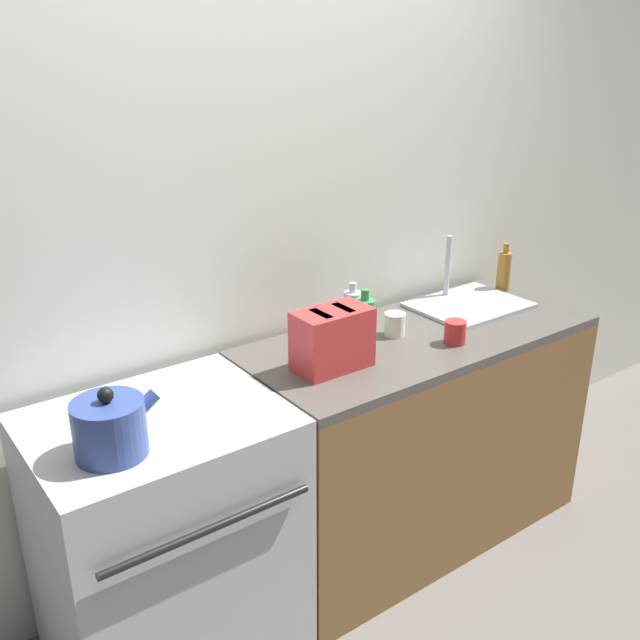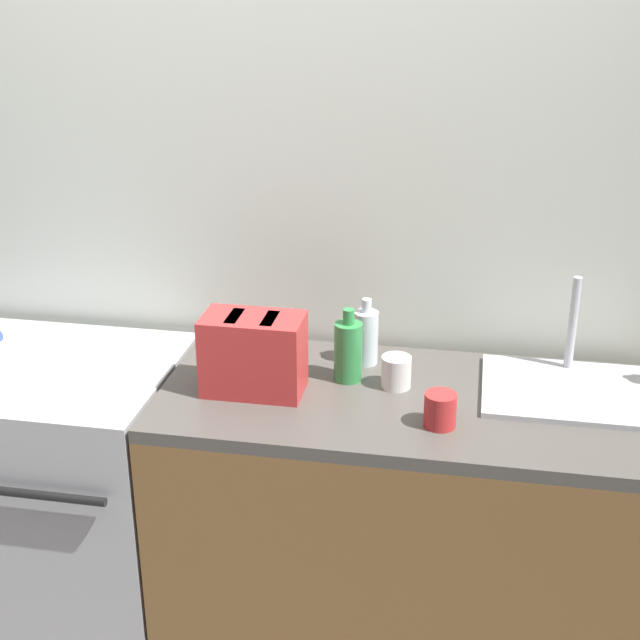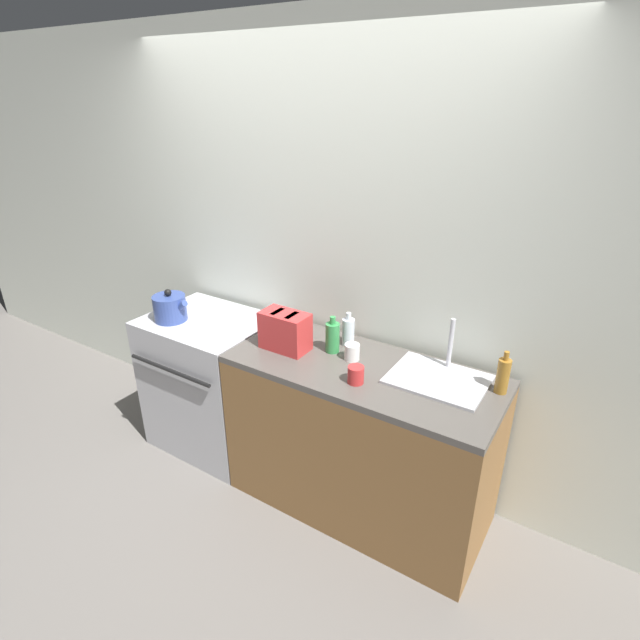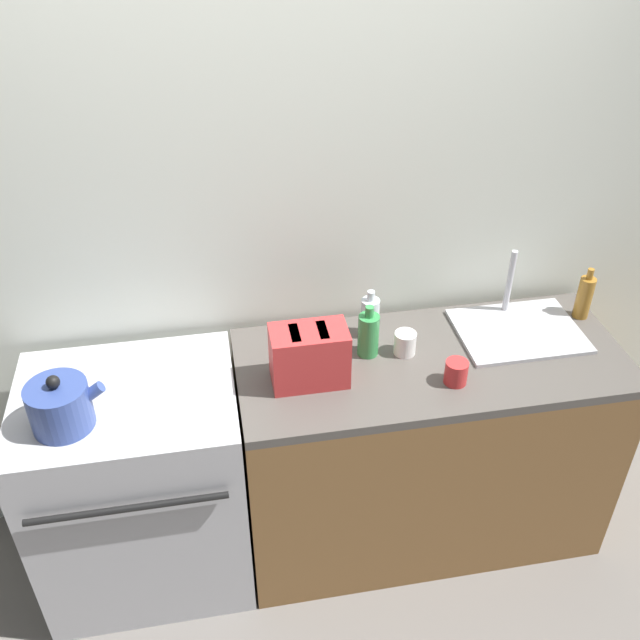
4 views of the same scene
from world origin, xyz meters
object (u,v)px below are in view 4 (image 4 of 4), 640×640
Objects in this scene: kettle at (61,406)px; bottle_green at (368,334)px; cup_white at (405,343)px; cup_red at (456,372)px; bottle_amber at (584,297)px; stove at (141,483)px; toaster at (309,356)px; bottle_clear at (370,317)px.

kettle is 1.21× the size of bottle_green.
bottle_green reaches higher than cup_white.
cup_white is (0.13, -0.02, -0.04)m from bottle_green.
kettle is at bearing 179.04° from cup_red.
bottle_amber is at bearing 25.56° from cup_red.
stove is 3.44× the size of toaster.
toaster is at bearing -166.30° from cup_white.
stove is 4.21× the size of bottle_amber.
cup_red is (-0.62, -0.30, -0.05)m from bottle_amber.
toaster is 3.01× the size of cup_red.
bottle_clear is (0.03, 0.11, -0.01)m from bottle_green.
bottle_green is at bearing -174.65° from bottle_amber.
bottle_clear is (0.91, 0.19, 0.53)m from stove.
bottle_clear reaches higher than cup_white.
bottle_amber is at bearing 7.87° from cup_white.
kettle is 1.20m from cup_white.
stove is at bearing -174.90° from bottle_amber.
cup_red is at bearing -56.23° from cup_white.
kettle reaches higher than bottle_clear.
cup_red is 1.00× the size of cup_white.
bottle_green is at bearing -106.34° from bottle_clear.
bottle_amber is at bearing 9.82° from toaster.
cup_red is (0.23, -0.33, -0.04)m from bottle_clear.
bottle_green is (0.88, 0.07, 0.53)m from stove.
toaster is 3.01× the size of cup_white.
kettle is at bearing -174.39° from toaster.
stove is 1.07m from bottle_clear.
toaster is at bearing -140.13° from bottle_clear.
cup_white is (1.19, 0.17, -0.04)m from kettle.
bottle_clear is (0.27, 0.22, -0.03)m from toaster.
cup_white is (-0.75, -0.10, -0.05)m from bottle_amber.
bottle_green is at bearing 4.85° from stove.
bottle_amber is at bearing 5.35° from bottle_green.
toaster reaches higher than bottle_green.
kettle reaches higher than stove.
toaster is 1.36× the size of bottle_clear.
toaster reaches higher than bottle_clear.
bottle_amber reaches higher than cup_white.
toaster is 1.13m from bottle_amber.
bottle_amber is at bearing 8.05° from kettle.
stove is at bearing -168.35° from bottle_clear.
kettle is 1.95m from bottle_amber.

